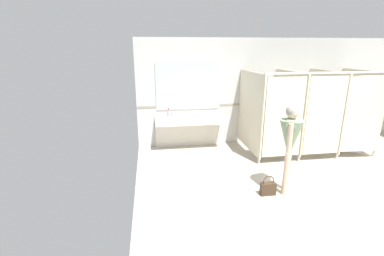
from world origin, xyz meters
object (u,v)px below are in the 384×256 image
Objects in this scene: person_standing at (290,139)px; paper_cup at (200,116)px; handbag at (268,188)px; soap_dispenser at (168,113)px.

person_standing reaches higher than paper_cup.
handbag is 2.67m from paper_cup.
person_standing is 18.23× the size of paper_cup.
handbag is 3.18m from soap_dispenser.
person_standing is 7.72× the size of soap_dispenser.
person_standing is 2.65m from paper_cup.
person_standing is 0.94m from handbag.
person_standing reaches higher than handbag.
paper_cup is at bearing -16.51° from soap_dispenser.
soap_dispenser reaches higher than paper_cup.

